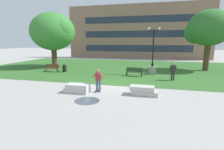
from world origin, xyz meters
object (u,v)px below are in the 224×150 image
object	(u,v)px
park_bench_near_left	(134,71)
park_bench_near_right	(52,67)
person_skateboarder	(98,79)
trash_bin	(64,68)
lamp_post_left	(152,65)
concrete_block_center	(77,88)
person_bystander_near_lawn	(173,70)
skateboard	(98,90)
concrete_block_left	(144,91)

from	to	relation	value
park_bench_near_left	park_bench_near_right	distance (m)	10.20
person_skateboarder	park_bench_near_right	distance (m)	10.81
trash_bin	lamp_post_left	bearing A→B (deg)	6.08
concrete_block_center	park_bench_near_right	xyz separation A→B (m)	(-6.85, 7.43, 0.23)
person_bystander_near_lawn	skateboard	bearing A→B (deg)	-138.78
person_skateboarder	park_bench_near_left	bearing A→B (deg)	73.96
park_bench_near_left	trash_bin	xyz separation A→B (m)	(-8.59, 0.52, -0.04)
skateboard	person_bystander_near_lawn	xyz separation A→B (m)	(5.81, 5.09, 0.90)
skateboard	park_bench_near_left	xyz separation A→B (m)	(1.99, 6.32, 0.45)
person_skateboarder	trash_bin	xyz separation A→B (m)	(-6.69, 7.12, -0.47)
skateboard	park_bench_near_right	size ratio (longest dim) A/B	0.57
park_bench_near_right	lamp_post_left	world-z (taller)	lamp_post_left
concrete_block_center	skateboard	bearing A→B (deg)	30.03
person_skateboarder	park_bench_near_left	size ratio (longest dim) A/B	0.93
concrete_block_left	skateboard	bearing A→B (deg)	176.00
person_skateboarder	trash_bin	size ratio (longest dim) A/B	1.78
concrete_block_left	person_bystander_near_lawn	world-z (taller)	person_bystander_near_lawn
concrete_block_left	person_bystander_near_lawn	xyz separation A→B (m)	(2.40, 5.33, 0.68)
park_bench_near_left	park_bench_near_right	size ratio (longest dim) A/B	1.01
skateboard	park_bench_near_right	bearing A→B (deg)	141.02
concrete_block_center	trash_bin	xyz separation A→B (m)	(-5.24, 7.63, 0.20)
person_skateboarder	person_bystander_near_lawn	distance (m)	7.84
person_skateboarder	trash_bin	bearing A→B (deg)	133.25
person_skateboarder	person_bystander_near_lawn	xyz separation A→B (m)	(5.72, 5.36, 0.01)
person_skateboarder	person_bystander_near_lawn	bearing A→B (deg)	43.15
lamp_post_left	person_bystander_near_lawn	size ratio (longest dim) A/B	3.13
park_bench_near_left	park_bench_near_right	xyz separation A→B (m)	(-10.19, 0.32, 0.00)
park_bench_near_left	trash_bin	distance (m)	8.61
concrete_block_left	person_bystander_near_lawn	bearing A→B (deg)	65.75
trash_bin	person_bystander_near_lawn	bearing A→B (deg)	-8.05
skateboard	person_bystander_near_lawn	size ratio (longest dim) A/B	0.61
lamp_post_left	trash_bin	xyz separation A→B (m)	(-10.44, -1.11, -0.59)
concrete_block_left	person_bystander_near_lawn	size ratio (longest dim) A/B	1.12
person_skateboarder	park_bench_near_right	size ratio (longest dim) A/B	0.94
concrete_block_center	concrete_block_left	size ratio (longest dim) A/B	0.94
skateboard	lamp_post_left	xyz separation A→B (m)	(3.84, 7.96, 1.01)
trash_bin	person_bystander_near_lawn	size ratio (longest dim) A/B	0.56
person_skateboarder	trash_bin	distance (m)	9.78
lamp_post_left	person_skateboarder	bearing A→B (deg)	-114.49
park_bench_near_right	park_bench_near_left	bearing A→B (deg)	-1.80
concrete_block_center	park_bench_near_left	distance (m)	7.86
lamp_post_left	person_bystander_near_lawn	distance (m)	3.48
park_bench_near_right	lamp_post_left	size ratio (longest dim) A/B	0.34
trash_bin	person_bystander_near_lawn	distance (m)	12.54
skateboard	trash_bin	distance (m)	9.52
concrete_block_left	trash_bin	xyz separation A→B (m)	(-10.01, 7.08, 0.20)
person_skateboarder	concrete_block_center	bearing A→B (deg)	-160.42
concrete_block_center	park_bench_near_right	bearing A→B (deg)	132.65
concrete_block_center	person_bystander_near_lawn	xyz separation A→B (m)	(7.17, 5.88, 0.68)
person_bystander_near_lawn	concrete_block_center	bearing A→B (deg)	-140.66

